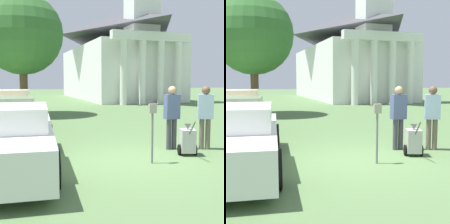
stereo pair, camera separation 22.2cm
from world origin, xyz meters
TOP-DOWN VIEW (x-y plane):
  - ground_plane at (0.00, 0.00)m, footprint 120.00×120.00m
  - parked_car_white at (-3.04, 0.25)m, footprint 2.35×5.36m
  - parked_car_sage at (-3.04, 3.47)m, footprint 2.31×4.95m
  - parked_car_cream at (-3.04, 6.76)m, footprint 2.42×4.87m
  - parking_meter at (0.15, -0.34)m, footprint 0.18×0.09m
  - person_worker at (1.34, 0.85)m, footprint 0.42×0.24m
  - person_supervisor at (2.24, 0.55)m, footprint 0.47×0.39m
  - equipment_cart at (1.39, 0.10)m, footprint 0.54×0.99m
  - church at (8.12, 24.48)m, footprint 8.29×18.06m
  - shade_tree at (-2.14, 11.26)m, footprint 4.48×4.48m

SIDE VIEW (x-z plane):
  - ground_plane at x=0.00m, z-range 0.00..0.00m
  - equipment_cart at x=1.39m, z-range -0.11..0.89m
  - parked_car_white at x=-3.04m, z-range -0.04..1.39m
  - parked_car_sage at x=-3.04m, z-range -0.04..1.39m
  - parked_car_cream at x=-3.04m, z-range -0.05..1.51m
  - parking_meter at x=0.15m, z-range 0.28..1.69m
  - person_worker at x=1.34m, z-range 0.13..1.93m
  - person_supervisor at x=2.24m, z-range 0.13..1.94m
  - shade_tree at x=-2.14m, z-range 1.11..7.84m
  - church at x=8.12m, z-range -6.35..16.72m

